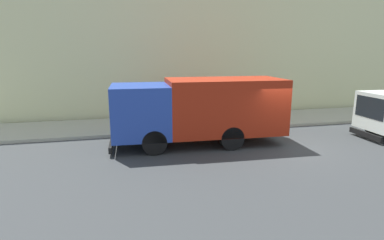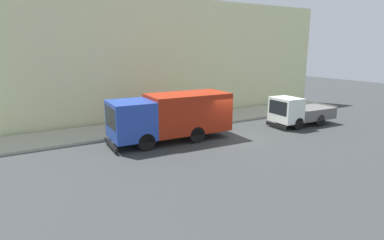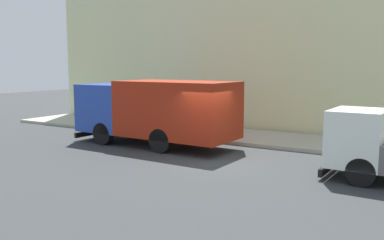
% 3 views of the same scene
% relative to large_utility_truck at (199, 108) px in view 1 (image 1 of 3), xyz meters
% --- Properties ---
extents(ground, '(80.00, 80.00, 0.00)m').
position_rel_large_utility_truck_xyz_m(ground, '(-1.19, -3.46, -1.60)').
color(ground, '#333637').
extents(sidewalk, '(3.77, 30.00, 0.16)m').
position_rel_large_utility_truck_xyz_m(sidewalk, '(3.69, -3.46, -1.52)').
color(sidewalk, '#AAAA95').
rests_on(sidewalk, ground).
extents(building_facade, '(0.50, 30.00, 9.30)m').
position_rel_large_utility_truck_xyz_m(building_facade, '(6.08, -3.46, 3.05)').
color(building_facade, beige).
rests_on(building_facade, ground).
extents(large_utility_truck, '(2.83, 7.47, 2.82)m').
position_rel_large_utility_truck_xyz_m(large_utility_truck, '(0.00, 0.00, 0.00)').
color(large_utility_truck, '#2342A6').
rests_on(large_utility_truck, ground).
extents(pedestrian_walking, '(0.54, 0.54, 1.74)m').
position_rel_large_utility_truck_xyz_m(pedestrian_walking, '(5.01, 0.68, -0.52)').
color(pedestrian_walking, brown).
rests_on(pedestrian_walking, sidewalk).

